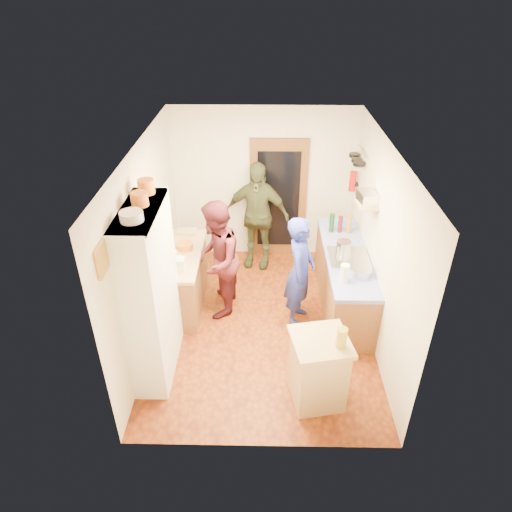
{
  "coord_description": "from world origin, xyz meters",
  "views": [
    {
      "loc": [
        0.01,
        -5.07,
        4.29
      ],
      "look_at": [
        -0.09,
        0.15,
        1.05
      ],
      "focal_mm": 32.0,
      "sensor_mm": 36.0,
      "label": 1
    }
  ],
  "objects_px": {
    "hutch_body": "(151,294)",
    "person_back": "(257,216)",
    "person_left": "(219,259)",
    "person_hob": "(302,273)",
    "right_counter_base": "(343,281)",
    "island_base": "(318,372)"
  },
  "relations": [
    {
      "from": "person_left",
      "to": "person_back",
      "type": "relative_size",
      "value": 0.95
    },
    {
      "from": "hutch_body",
      "to": "person_left",
      "type": "distance_m",
      "value": 1.36
    },
    {
      "from": "person_hob",
      "to": "person_back",
      "type": "distance_m",
      "value": 1.64
    },
    {
      "from": "right_counter_base",
      "to": "person_left",
      "type": "relative_size",
      "value": 1.26
    },
    {
      "from": "island_base",
      "to": "person_hob",
      "type": "relative_size",
      "value": 0.53
    },
    {
      "from": "person_hob",
      "to": "person_back",
      "type": "bearing_deg",
      "value": 36.24
    },
    {
      "from": "island_base",
      "to": "person_back",
      "type": "relative_size",
      "value": 0.47
    },
    {
      "from": "island_base",
      "to": "person_left",
      "type": "distance_m",
      "value": 2.15
    },
    {
      "from": "hutch_body",
      "to": "person_back",
      "type": "xyz_separation_m",
      "value": [
        1.21,
        2.42,
        -0.18
      ]
    },
    {
      "from": "person_hob",
      "to": "person_left",
      "type": "height_order",
      "value": "person_left"
    },
    {
      "from": "hutch_body",
      "to": "right_counter_base",
      "type": "relative_size",
      "value": 1.0
    },
    {
      "from": "person_left",
      "to": "person_back",
      "type": "height_order",
      "value": "person_back"
    },
    {
      "from": "hutch_body",
      "to": "person_back",
      "type": "relative_size",
      "value": 1.2
    },
    {
      "from": "hutch_body",
      "to": "person_left",
      "type": "xyz_separation_m",
      "value": [
        0.69,
        1.16,
        -0.22
      ]
    },
    {
      "from": "island_base",
      "to": "hutch_body",
      "type": "bearing_deg",
      "value": 164.6
    },
    {
      "from": "hutch_body",
      "to": "person_hob",
      "type": "relative_size",
      "value": 1.35
    },
    {
      "from": "person_left",
      "to": "person_back",
      "type": "xyz_separation_m",
      "value": [
        0.52,
        1.26,
        0.04
      ]
    },
    {
      "from": "right_counter_base",
      "to": "hutch_body",
      "type": "bearing_deg",
      "value": -152.53
    },
    {
      "from": "person_hob",
      "to": "person_left",
      "type": "distance_m",
      "value": 1.18
    },
    {
      "from": "hutch_body",
      "to": "right_counter_base",
      "type": "distance_m",
      "value": 2.9
    },
    {
      "from": "person_back",
      "to": "island_base",
      "type": "bearing_deg",
      "value": -63.45
    },
    {
      "from": "person_hob",
      "to": "person_back",
      "type": "height_order",
      "value": "person_back"
    }
  ]
}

